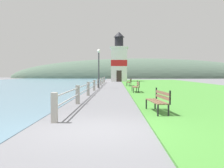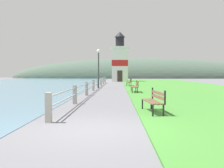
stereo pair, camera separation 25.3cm
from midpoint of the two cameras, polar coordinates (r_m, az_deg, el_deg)
name	(u,v)px [view 2 (the right image)]	position (r m, az deg, el deg)	size (l,w,h in m)	color
ground_plane	(90,130)	(6.83, -4.04, -10.50)	(160.00, 160.00, 0.00)	slate
grass_verge	(182,87)	(27.31, 15.99, -0.75)	(12.00, 59.32, 0.06)	#428433
seawall_railing	(96,83)	(24.03, -3.40, 0.15)	(0.18, 32.79, 0.94)	#A8A399
park_bench_near	(154,100)	(9.57, 10.41, -3.52)	(0.66, 1.85, 0.94)	brown
park_bench_midway	(135,86)	(19.46, 5.72, -0.44)	(0.49, 1.93, 0.94)	brown
park_bench_far	(130,82)	(29.10, 4.30, 0.53)	(0.72, 1.89, 0.94)	brown
lighthouse	(120,61)	(45.81, 1.96, 5.28)	(3.30, 3.30, 9.07)	white
lamp_post	(99,61)	(25.40, -2.81, 5.21)	(0.36, 0.36, 3.96)	#333338
distant_hillside	(142,78)	(76.53, 6.98, 1.34)	(80.00, 16.00, 12.00)	#475B4C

